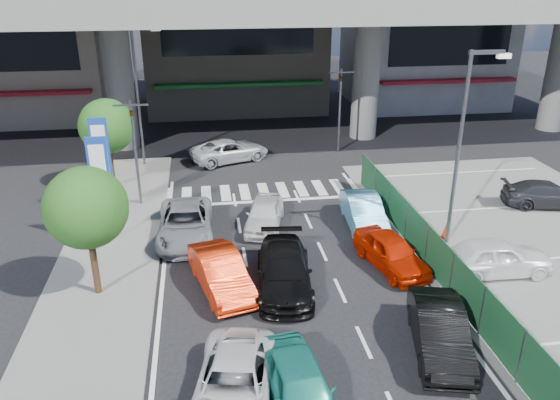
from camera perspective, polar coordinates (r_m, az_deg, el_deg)
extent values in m
plane|color=black|center=(17.43, 3.52, -15.08)|extent=(120.00, 120.00, 0.00)
cube|color=#61615F|center=(20.80, -18.39, -9.23)|extent=(4.00, 30.00, 0.12)
cylinder|color=slate|center=(36.38, -16.43, 11.39)|extent=(1.80, 1.80, 8.00)
cylinder|color=slate|center=(37.68, 8.97, 12.40)|extent=(1.80, 1.80, 8.00)
cylinder|color=slate|center=(43.87, 27.13, 11.69)|extent=(1.80, 1.80, 8.00)
cube|color=slate|center=(35.57, -3.73, 20.13)|extent=(64.00, 14.00, 2.00)
cube|color=gray|center=(47.41, -25.25, 15.77)|extent=(12.00, 10.00, 13.00)
cube|color=#A91422|center=(43.08, -26.18, 10.04)|extent=(10.80, 1.60, 0.25)
cube|color=black|center=(42.57, -27.20, 15.74)|extent=(9.60, 0.10, 5.85)
cube|color=gray|center=(46.61, -4.91, 18.91)|extent=(14.00, 10.00, 15.00)
cube|color=#156924|center=(42.17, -4.22, 12.06)|extent=(12.60, 1.60, 0.25)
cube|color=black|center=(41.57, -4.46, 19.48)|extent=(11.20, 0.10, 6.75)
cube|color=gray|center=(49.45, 14.93, 16.74)|extent=(12.00, 10.00, 12.00)
cube|color=#A91422|center=(45.27, 16.99, 11.90)|extent=(10.80, 1.60, 0.25)
cube|color=black|center=(44.83, 17.52, 16.67)|extent=(9.60, 0.10, 5.40)
cylinder|color=#595B60|center=(26.86, -14.82, 4.56)|extent=(0.14, 0.14, 5.20)
cube|color=#595B60|center=(26.24, -15.35, 9.54)|extent=(1.60, 0.08, 0.08)
imported|color=black|center=(26.30, -15.28, 8.90)|extent=(0.26, 1.24, 0.50)
cylinder|color=#595B60|center=(34.48, 6.25, 9.19)|extent=(0.14, 0.14, 5.20)
cube|color=#595B60|center=(33.99, 6.42, 13.12)|extent=(1.60, 0.08, 0.08)
imported|color=black|center=(34.04, 6.40, 12.62)|extent=(0.26, 1.24, 0.50)
cylinder|color=#595B60|center=(22.85, 18.12, 4.67)|extent=(0.16, 0.16, 8.00)
cube|color=#595B60|center=(22.30, 20.80, 14.24)|extent=(1.40, 0.15, 0.15)
cube|color=silver|center=(22.66, 22.35, 13.76)|extent=(0.50, 0.22, 0.18)
cylinder|color=#595B60|center=(32.31, -14.61, 10.21)|extent=(0.16, 0.16, 8.00)
cube|color=#595B60|center=(31.66, -14.21, 17.17)|extent=(1.40, 0.15, 0.15)
cube|color=silver|center=(31.62, -12.87, 17.01)|extent=(0.50, 0.22, 0.18)
cylinder|color=#595B60|center=(23.84, -17.73, -2.03)|extent=(0.10, 0.10, 2.20)
cube|color=navy|center=(23.07, -18.35, 2.71)|extent=(0.80, 0.12, 3.00)
cube|color=white|center=(23.01, -18.38, 2.65)|extent=(0.60, 0.02, 2.40)
cylinder|color=#595B60|center=(26.63, -17.68, 0.62)|extent=(0.10, 0.10, 2.20)
cube|color=navy|center=(25.95, -18.24, 4.92)|extent=(0.80, 0.12, 3.00)
cube|color=white|center=(25.88, -18.26, 4.87)|extent=(0.60, 0.02, 2.40)
cylinder|color=#382314|center=(20.24, -18.79, -6.48)|extent=(0.24, 0.24, 2.40)
sphere|color=#1B4513|center=(19.30, -19.61, -0.77)|extent=(2.80, 2.80, 2.80)
cylinder|color=#382314|center=(29.87, -17.16, 3.30)|extent=(0.24, 0.24, 2.40)
sphere|color=#1B4513|center=(29.24, -17.66, 7.36)|extent=(2.80, 2.80, 2.80)
imported|color=silver|center=(15.26, -4.85, -18.62)|extent=(2.92, 4.79, 1.24)
imported|color=#1E8375|center=(15.02, 2.10, -18.99)|extent=(2.10, 4.21, 1.38)
imported|color=black|center=(17.55, 16.35, -13.03)|extent=(2.41, 4.42, 1.38)
imported|color=red|center=(19.87, -6.21, -7.54)|extent=(2.45, 4.42, 1.38)
imported|color=black|center=(19.87, 0.44, -7.39)|extent=(2.42, 4.93, 1.38)
imported|color=red|center=(21.60, 11.54, -5.34)|extent=(2.42, 4.13, 1.32)
imported|color=#A4A6AB|center=(23.73, -9.86, -2.44)|extent=(2.37, 5.00, 1.38)
imported|color=silver|center=(24.41, -1.63, -1.45)|extent=(2.38, 4.05, 1.29)
imported|color=#55A4CF|center=(24.77, 8.72, -1.24)|extent=(1.72, 4.27, 1.38)
imported|color=silver|center=(33.19, -5.26, 5.19)|extent=(5.17, 3.67, 1.31)
imported|color=white|center=(22.16, 21.63, -5.52)|extent=(4.23, 1.81, 1.42)
imported|color=#27282C|center=(29.45, 26.14, 0.53)|extent=(4.47, 2.58, 1.22)
cone|color=red|center=(24.44, 16.95, -3.05)|extent=(0.48, 0.48, 0.74)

